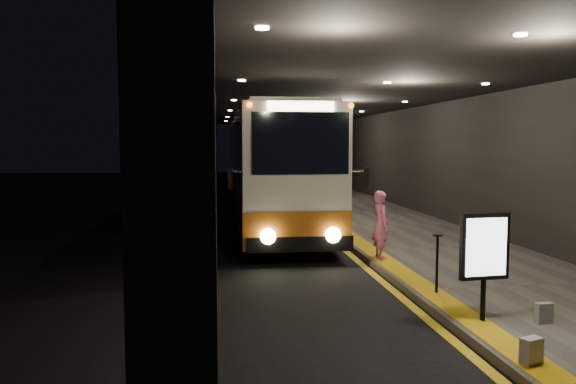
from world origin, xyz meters
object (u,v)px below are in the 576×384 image
passenger_boarding (381,225)px  info_sign (485,249)px  coach_second (255,162)px  bag_polka (544,313)px  stanchion_post (437,264)px  bag_plain (531,351)px  coach_main (274,174)px

passenger_boarding → info_sign: size_ratio=0.96×
coach_second → bag_polka: 23.69m
info_sign → stanchion_post: (-0.08, 1.67, -0.60)m
coach_second → bag_plain: size_ratio=36.93×
bag_polka → stanchion_post: bearing=117.2°
coach_second → info_sign: (1.99, -23.25, -0.58)m
passenger_boarding → stanchion_post: passenger_boarding is taller
coach_second → passenger_boarding: 18.49m
bag_plain → info_sign: 1.97m
info_sign → bag_polka: bearing=-18.7°
coach_second → passenger_boarding: coach_second is taller
bag_plain → bag_polka: bearing=53.8°
coach_main → bag_polka: (3.06, -11.08, -1.56)m
bag_plain → coach_main: bearing=98.9°
coach_second → bag_polka: (2.88, -23.46, -1.56)m
bag_polka → bag_plain: bearing=-126.2°
info_sign → stanchion_post: size_ratio=1.57×
info_sign → coach_second: bearing=89.5°
passenger_boarding → bag_plain: 6.61m
coach_main → coach_second: size_ratio=1.01×
bag_plain → passenger_boarding: bearing=90.0°
bag_polka → info_sign: (-0.89, 0.21, 0.99)m
coach_main → bag_polka: coach_main is taller
info_sign → passenger_boarding: bearing=87.0°
bag_polka → info_sign: bearing=166.7°
coach_second → bag_polka: coach_second is taller
stanchion_post → coach_main: bearing=102.8°
coach_second → info_sign: bearing=-83.2°
stanchion_post → passenger_boarding: bearing=92.2°
bag_plain → stanchion_post: size_ratio=0.31×
coach_second → bag_plain: (1.79, -24.95, -1.55)m
passenger_boarding → coach_second: bearing=-0.0°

